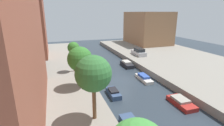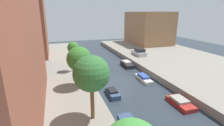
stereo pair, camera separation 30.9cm
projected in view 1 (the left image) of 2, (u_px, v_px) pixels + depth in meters
ground_plane at (123, 80)px, 26.91m from camera, size 84.00×84.00×0.00m
quay_left at (15, 91)px, 22.08m from camera, size 20.00×64.00×1.00m
quay_right at (198, 68)px, 31.47m from camera, size 20.00×64.00×1.00m
low_block_right at (147, 28)px, 52.69m from camera, size 10.00×14.09×9.39m
street_tree_1 at (93, 74)px, 14.46m from camera, size 3.16×3.16×5.87m
street_tree_2 at (80, 59)px, 21.34m from camera, size 3.12×3.12×5.22m
street_tree_3 at (73, 49)px, 27.19m from camera, size 1.86×1.86×4.80m
parked_car at (139, 52)px, 38.63m from camera, size 2.02×4.47×1.55m
moored_boat_left_1 at (131, 125)px, 15.73m from camera, size 1.35×3.01×0.67m
moored_boat_left_2 at (113, 93)px, 21.99m from camera, size 1.28×3.18×0.81m
moored_boat_left_3 at (97, 77)px, 27.88m from camera, size 1.63×3.59×0.47m
moored_boat_right_1 at (181, 102)px, 19.72m from camera, size 1.70×3.63×0.78m
moored_boat_right_2 at (144, 78)px, 26.95m from camera, size 1.45×4.14×0.85m
moored_boat_right_3 at (127, 64)px, 33.81m from camera, size 1.58×3.89×1.04m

